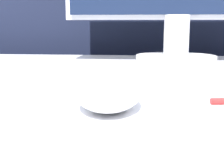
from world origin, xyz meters
TOP-DOWN VIEW (x-y plane):
  - partition_panel at (0.00, 0.68)m, footprint 5.00×0.03m
  - computer_mouse_near at (0.06, -0.09)m, footprint 0.08×0.12m
  - keyboard at (0.04, 0.10)m, footprint 0.42×0.12m

SIDE VIEW (x-z plane):
  - partition_panel at x=0.00m, z-range 0.00..1.25m
  - keyboard at x=0.04m, z-range 0.72..0.74m
  - computer_mouse_near at x=0.06m, z-range 0.72..0.76m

